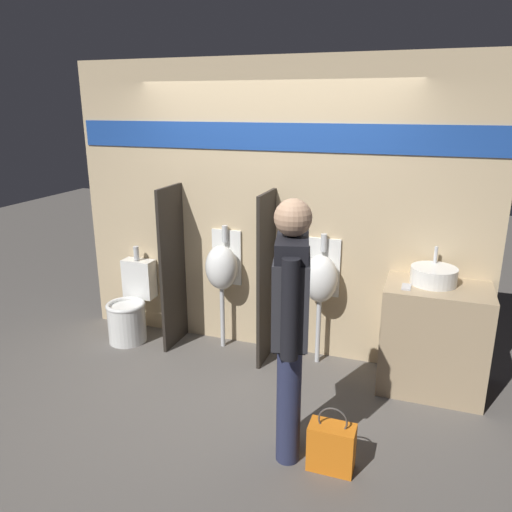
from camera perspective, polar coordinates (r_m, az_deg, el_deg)
ground_plane at (r=4.56m, az=-0.73°, el=-13.32°), size 16.00×16.00×0.00m
display_wall at (r=4.60m, az=1.79°, el=5.19°), size 3.93×0.07×2.70m
sink_counter at (r=4.40m, az=19.61°, el=-8.90°), size 0.82×0.55×0.91m
sink_basin at (r=4.26m, az=19.65°, el=-2.11°), size 0.37×0.37×0.28m
cell_phone at (r=4.12m, az=16.80°, el=-3.40°), size 0.07×0.14×0.01m
divider_near_counter at (r=4.87m, az=-9.51°, el=-1.34°), size 0.03×0.46×1.58m
divider_mid at (r=4.51m, az=1.18°, el=-2.63°), size 0.03×0.46×1.58m
urinal_near_counter at (r=4.75m, az=-3.90°, el=-1.33°), size 0.31×0.28×1.21m
urinal_far at (r=4.47m, az=7.39°, el=-2.59°), size 0.31×0.28×1.21m
toilet at (r=5.23m, az=-14.19°, el=-5.98°), size 0.39×0.55×0.93m
person_in_vest at (r=3.20m, az=4.01°, el=-6.61°), size 0.33×0.60×1.77m
shopping_bag at (r=3.51m, az=8.62°, el=-20.73°), size 0.30×0.17×0.46m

